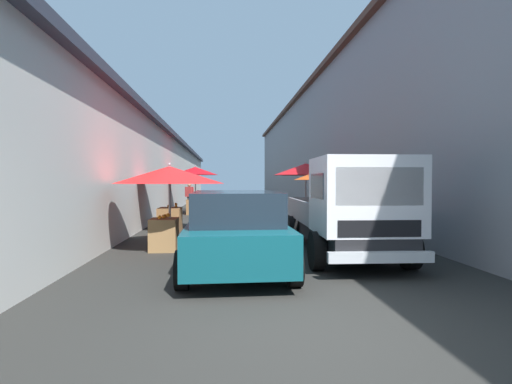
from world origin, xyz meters
name	(u,v)px	position (x,y,z in m)	size (l,w,h in m)	color
ground	(246,217)	(13.50, 0.00, 0.00)	(90.00, 90.00, 0.00)	#282826
building_left_whitewash	(101,172)	(15.75, 7.25, 2.10)	(49.80, 7.50, 4.18)	silver
building_right_concrete	(378,145)	(15.75, -7.25, 3.59)	(49.80, 7.50, 7.16)	gray
fruit_stall_mid_lane	(305,173)	(11.34, -2.33, 1.98)	(2.66, 2.66, 2.45)	#9E9EA3
fruit_stall_far_left	(195,177)	(14.98, 2.45, 1.83)	(2.24, 2.24, 2.44)	#9E9EA3
fruit_stall_far_right	(170,183)	(8.80, 2.79, 1.58)	(2.24, 2.24, 2.14)	#9E9EA3
fruit_stall_near_left	(331,182)	(6.69, -2.09, 1.61)	(2.21, 2.21, 2.15)	#9E9EA3
fruit_stall_near_right	(169,181)	(5.22, 2.31, 1.64)	(2.62, 2.62, 2.08)	#9E9EA3
hatchback_car	(235,229)	(3.09, 0.78, 0.74)	(3.94, 1.97, 1.45)	#0F4C56
delivery_truck	(352,211)	(3.49, -1.60, 1.04)	(4.97, 2.08, 2.08)	black
vendor_by_crates	(189,195)	(17.75, 2.99, 0.87)	(0.41, 0.53, 1.54)	#665B4C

